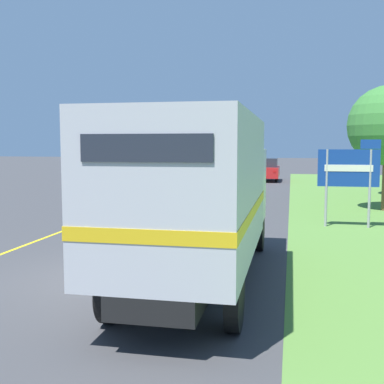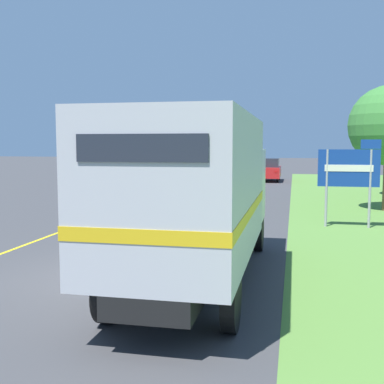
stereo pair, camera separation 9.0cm
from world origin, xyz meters
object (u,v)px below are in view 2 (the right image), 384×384
(lead_car_white, at_px, (180,183))
(highway_sign, at_px, (350,171))
(lead_car_red_ahead, at_px, (269,169))
(horse_trailer_truck, at_px, (198,192))

(lead_car_white, relative_size, highway_sign, 1.31)
(lead_car_red_ahead, bearing_deg, horse_trailer_truck, -89.92)
(horse_trailer_truck, bearing_deg, highway_sign, 64.25)
(horse_trailer_truck, distance_m, highway_sign, 8.76)
(horse_trailer_truck, relative_size, lead_car_red_ahead, 1.82)
(highway_sign, bearing_deg, lead_car_red_ahead, 100.23)
(horse_trailer_truck, distance_m, lead_car_red_ahead, 29.22)
(lead_car_red_ahead, xyz_separation_m, highway_sign, (3.85, -21.32, 1.05))
(lead_car_white, height_order, lead_car_red_ahead, lead_car_white)
(horse_trailer_truck, bearing_deg, lead_car_red_ahead, 90.08)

